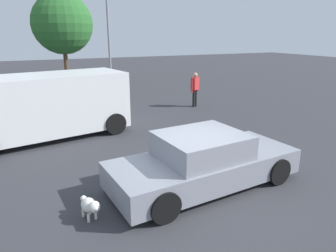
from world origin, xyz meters
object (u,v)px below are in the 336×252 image
at_px(dog, 90,206).
at_px(sedan_foreground, 204,162).
at_px(van_white, 46,104).
at_px(pedestrian, 195,87).
at_px(light_post_near, 108,16).

bearing_deg(dog, sedan_foreground, 80.81).
bearing_deg(van_white, sedan_foreground, 109.78).
xyz_separation_m(sedan_foreground, pedestrian, (3.86, 7.11, 0.39)).
distance_m(sedan_foreground, pedestrian, 8.10).
xyz_separation_m(dog, van_white, (-0.30, 5.49, 0.87)).
bearing_deg(dog, van_white, 168.07).
xyz_separation_m(van_white, pedestrian, (6.84, 1.90, -0.18)).
bearing_deg(sedan_foreground, light_post_near, 79.10).
distance_m(dog, van_white, 5.57).
bearing_deg(light_post_near, dog, -106.62).
bearing_deg(light_post_near, sedan_foreground, -95.96).
relative_size(van_white, pedestrian, 3.33).
height_order(pedestrian, light_post_near, light_post_near).
xyz_separation_m(dog, light_post_near, (4.08, 13.68, 4.15)).
xyz_separation_m(pedestrian, light_post_near, (-2.46, 6.28, 3.45)).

